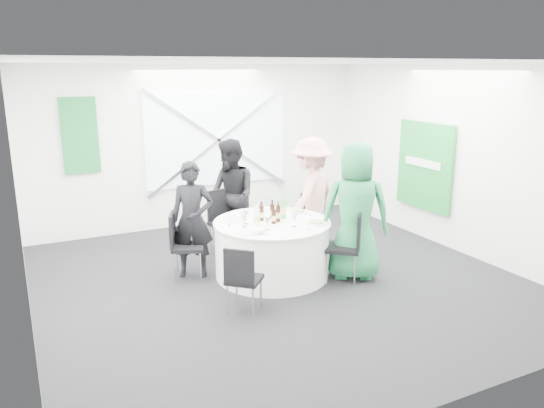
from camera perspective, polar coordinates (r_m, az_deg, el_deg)
name	(u,v)px	position (r m, az deg, el deg)	size (l,w,h in m)	color
floor	(279,280)	(7.11, 0.73, -8.19)	(6.00, 6.00, 0.00)	black
ceiling	(279,62)	(6.56, 0.81, 15.00)	(6.00, 6.00, 0.00)	white
wall_back	(201,146)	(9.42, -7.65, 6.19)	(6.00, 6.00, 0.00)	white
wall_front	(457,247)	(4.34, 19.23, -4.39)	(6.00, 6.00, 0.00)	white
wall_left	(17,203)	(5.98, -25.72, 0.07)	(6.00, 6.00, 0.00)	white
wall_right	(456,159)	(8.47, 19.18, 4.59)	(6.00, 6.00, 0.00)	white
window_panel	(218,140)	(9.47, -5.86, 6.90)	(2.60, 0.03, 1.60)	white
window_brace_a	(219,140)	(9.43, -5.77, 6.87)	(0.05, 0.05, 3.16)	silver
window_brace_b	(219,140)	(9.43, -5.77, 6.87)	(0.05, 0.05, 3.16)	silver
green_banner	(80,136)	(8.90, -19.96, 6.92)	(0.55, 0.04, 1.20)	#156A32
green_sign	(424,166)	(8.89, 16.07, 3.95)	(0.05, 1.20, 1.40)	#198C2F
banquet_table	(272,249)	(7.14, 0.00, -4.82)	(1.56, 1.56, 0.76)	white
chair_back	(224,217)	(7.98, -5.17, -1.37)	(0.52, 0.53, 0.97)	black
chair_back_left	(181,241)	(7.10, -9.75, -3.90)	(0.54, 0.53, 0.90)	black
chair_back_right	(309,218)	(8.13, 3.96, -1.53)	(0.55, 0.54, 0.86)	black
chair_front_right	(350,241)	(6.95, 8.35, -3.99)	(0.61, 0.60, 0.95)	black
chair_front_left	(242,276)	(6.01, -3.23, -7.70)	(0.52, 0.52, 0.82)	black
person_man_back_left	(192,220)	(7.10, -8.57, -1.70)	(0.57, 0.37, 1.56)	black
person_man_back	(231,196)	(8.00, -4.42, 0.85)	(0.83, 0.46, 1.72)	black
person_woman_pink	(311,196)	(7.93, 4.19, 0.87)	(1.13, 0.53, 1.76)	pink
person_woman_green	(356,211)	(7.01, 8.99, -0.78)	(0.90, 0.58, 1.83)	#227D48
plate_back	(257,212)	(7.47, -1.67, -0.84)	(0.29, 0.29, 0.01)	white
plate_back_left	(235,220)	(7.10, -3.95, -1.67)	(0.28, 0.28, 0.01)	white
plate_back_right	(298,211)	(7.46, 2.84, -0.80)	(0.25, 0.25, 0.04)	white
plate_front_right	(316,223)	(6.94, 4.79, -2.01)	(0.28, 0.28, 0.04)	white
plate_front_left	(247,232)	(6.56, -2.71, -3.04)	(0.29, 0.29, 0.01)	white
napkin	(258,231)	(6.51, -1.53, -2.88)	(0.16, 0.11, 0.04)	white
beer_bottle_a	(262,213)	(7.04, -1.14, -1.01)	(0.06, 0.06, 0.26)	#321509
beer_bottle_b	(272,211)	(7.15, 0.02, -0.78)	(0.06, 0.06, 0.26)	#321509
beer_bottle_c	(278,214)	(6.99, 0.67, -1.05)	(0.06, 0.06, 0.28)	#321509
beer_bottle_d	(274,217)	(6.91, 0.18, -1.36)	(0.06, 0.06, 0.25)	#321509
green_water_bottle	(283,209)	(7.14, 1.24, -0.51)	(0.08, 0.08, 0.33)	green
clear_water_bottle	(257,217)	(6.84, -1.65, -1.44)	(0.08, 0.08, 0.27)	white
wine_glass_a	(294,217)	(6.77, 2.42, -1.44)	(0.07, 0.07, 0.17)	white
wine_glass_b	(246,215)	(6.89, -2.87, -1.15)	(0.07, 0.07, 0.17)	white
wine_glass_c	(267,220)	(6.63, -0.50, -1.78)	(0.07, 0.07, 0.17)	white
wine_glass_d	(244,217)	(6.76, -3.01, -1.46)	(0.07, 0.07, 0.17)	white
wine_glass_e	(259,206)	(7.33, -1.44, -0.18)	(0.07, 0.07, 0.17)	white
fork_a	(306,215)	(7.35, 3.71, -1.15)	(0.01, 0.15, 0.01)	silver
knife_a	(286,211)	(7.55, 1.47, -0.71)	(0.01, 0.15, 0.01)	silver
fork_b	(309,229)	(6.72, 4.02, -2.66)	(0.01, 0.15, 0.01)	silver
knife_b	(315,221)	(7.06, 4.68, -1.82)	(0.01, 0.15, 0.01)	silver
fork_c	(243,231)	(6.61, -3.18, -2.96)	(0.01, 0.15, 0.01)	silver
knife_c	(263,234)	(6.48, -0.98, -3.28)	(0.01, 0.15, 0.01)	silver
fork_d	(266,210)	(7.57, -0.70, -0.66)	(0.01, 0.15, 0.01)	silver
knife_d	(244,213)	(7.43, -3.06, -0.96)	(0.01, 0.15, 0.01)	silver
fork_e	(233,217)	(7.26, -4.19, -1.36)	(0.01, 0.15, 0.01)	silver
knife_e	(229,225)	(6.89, -4.61, -2.24)	(0.01, 0.15, 0.01)	silver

